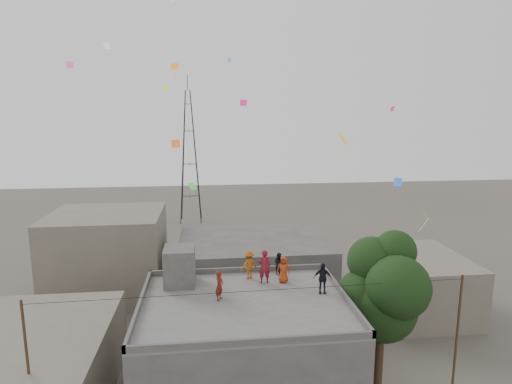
# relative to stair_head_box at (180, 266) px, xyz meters

# --- Properties ---
(main_building) EXTENTS (10.00, 8.00, 6.10)m
(main_building) POSITION_rel_stair_head_box_xyz_m (3.20, -2.60, -4.05)
(main_building) COLOR #454240
(main_building) RESTS_ON ground
(parapet) EXTENTS (10.00, 8.00, 0.30)m
(parapet) POSITION_rel_stair_head_box_xyz_m (3.20, -2.60, -0.85)
(parapet) COLOR #454240
(parapet) RESTS_ON main_building
(stair_head_box) EXTENTS (1.60, 1.80, 2.00)m
(stair_head_box) POSITION_rel_stair_head_box_xyz_m (0.00, 0.00, 0.00)
(stair_head_box) COLOR #454240
(stair_head_box) RESTS_ON main_building
(neighbor_west) EXTENTS (8.00, 10.00, 4.00)m
(neighbor_west) POSITION_rel_stair_head_box_xyz_m (-7.80, -0.60, -5.10)
(neighbor_west) COLOR #635C4E
(neighbor_west) RESTS_ON ground
(neighbor_north) EXTENTS (12.00, 9.00, 5.00)m
(neighbor_north) POSITION_rel_stair_head_box_xyz_m (5.20, 11.40, -4.60)
(neighbor_north) COLOR #454240
(neighbor_north) RESTS_ON ground
(neighbor_northwest) EXTENTS (9.00, 8.00, 7.00)m
(neighbor_northwest) POSITION_rel_stair_head_box_xyz_m (-6.80, 13.40, -3.60)
(neighbor_northwest) COLOR #635C4E
(neighbor_northwest) RESTS_ON ground
(neighbor_east) EXTENTS (7.00, 8.00, 4.40)m
(neighbor_east) POSITION_rel_stair_head_box_xyz_m (17.20, 7.40, -4.90)
(neighbor_east) COLOR #635C4E
(neighbor_east) RESTS_ON ground
(tree) EXTENTS (4.90, 4.60, 9.10)m
(tree) POSITION_rel_stair_head_box_xyz_m (10.57, -2.00, -1.00)
(tree) COLOR black
(tree) RESTS_ON ground
(utility_line) EXTENTS (20.12, 0.62, 7.40)m
(utility_line) POSITION_rel_stair_head_box_xyz_m (3.70, -3.85, -3.27)
(utility_line) COLOR black
(utility_line) RESTS_ON ground
(transmission_tower) EXTENTS (2.97, 2.97, 20.01)m
(transmission_tower) POSITION_rel_stair_head_box_xyz_m (-0.80, 37.40, 1.97)
(transmission_tower) COLOR black
(transmission_tower) RESTS_ON ground
(person_red_adult) EXTENTS (0.68, 0.46, 1.83)m
(person_red_adult) POSITION_rel_stair_head_box_xyz_m (4.47, -0.34, -0.08)
(person_red_adult) COLOR maroon
(person_red_adult) RESTS_ON main_building
(person_orange_child) EXTENTS (0.82, 0.68, 1.44)m
(person_orange_child) POSITION_rel_stair_head_box_xyz_m (5.51, -0.40, -0.28)
(person_orange_child) COLOR #A73813
(person_orange_child) RESTS_ON main_building
(person_dark_child) EXTENTS (0.73, 0.77, 1.27)m
(person_dark_child) POSITION_rel_stair_head_box_xyz_m (5.46, 0.76, -0.37)
(person_dark_child) COLOR black
(person_dark_child) RESTS_ON main_building
(person_dark_adult) EXTENTS (0.97, 0.54, 1.56)m
(person_dark_adult) POSITION_rel_stair_head_box_xyz_m (7.21, -2.00, -0.22)
(person_dark_adult) COLOR black
(person_dark_adult) RESTS_ON main_building
(person_orange_adult) EXTENTS (1.17, 0.95, 1.57)m
(person_orange_adult) POSITION_rel_stair_head_box_xyz_m (3.72, 0.35, -0.21)
(person_orange_adult) COLOR #9E4D12
(person_orange_adult) RESTS_ON main_building
(person_red_child) EXTENTS (0.55, 0.64, 1.48)m
(person_red_child) POSITION_rel_stair_head_box_xyz_m (2.03, -2.19, -0.26)
(person_red_child) COLOR maroon
(person_red_child) RESTS_ON main_building
(kites) EXTENTS (20.96, 20.37, 10.11)m
(kites) POSITION_rel_stair_head_box_xyz_m (4.74, 3.29, 7.72)
(kites) COLOR #E45318
(kites) RESTS_ON ground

